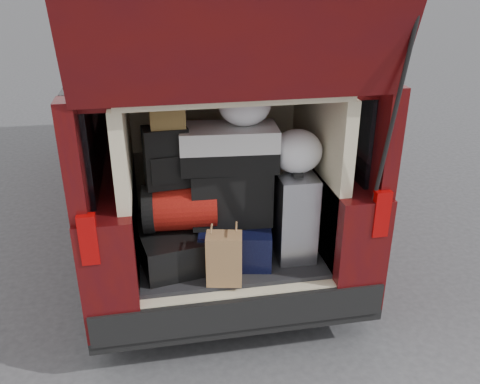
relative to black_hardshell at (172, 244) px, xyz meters
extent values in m
plane|color=#363638|center=(0.40, -0.14, -0.67)|extent=(80.00, 80.00, 0.00)
cylinder|color=black|center=(-0.42, 0.26, -0.35)|extent=(0.24, 0.64, 0.64)
cylinder|color=black|center=(1.22, 0.26, -0.35)|extent=(0.24, 0.64, 0.64)
cylinder|color=black|center=(-0.42, 3.56, -0.35)|extent=(0.24, 0.64, 0.64)
cylinder|color=black|center=(1.22, 3.56, -0.35)|extent=(0.24, 0.64, 0.64)
cube|color=black|center=(0.40, 1.94, -0.41)|extent=(1.90, 4.85, 0.08)
cube|color=#440B10|center=(-0.39, 1.94, 0.03)|extent=(0.33, 4.85, 0.80)
cube|color=#440B10|center=(1.18, 1.94, 0.03)|extent=(0.33, 4.85, 0.80)
cube|color=#440B10|center=(0.40, 1.94, 1.06)|extent=(1.82, 4.46, 0.10)
cube|color=black|center=(-0.48, 1.84, 0.77)|extent=(0.12, 4.25, 0.68)
cube|color=black|center=(1.28, 1.84, 0.77)|extent=(0.12, 4.25, 0.68)
cube|color=black|center=(0.40, -0.43, -0.27)|extent=(1.86, 0.16, 0.22)
cube|color=#990505|center=(-0.46, -0.47, 0.35)|extent=(0.10, 0.06, 0.30)
cube|color=#990505|center=(1.26, -0.47, 0.35)|extent=(0.10, 0.06, 0.30)
cube|color=black|center=(0.40, 0.14, -0.15)|extent=(1.24, 1.05, 0.06)
cube|color=beige|center=(-0.26, 0.14, 0.46)|extent=(0.08, 1.05, 1.15)
cube|color=beige|center=(1.06, 0.14, 0.46)|extent=(0.08, 1.05, 1.15)
cube|color=beige|center=(0.40, 0.69, 0.46)|extent=(1.34, 0.06, 1.15)
cube|color=beige|center=(0.40, 0.14, 1.06)|extent=(1.34, 1.05, 0.06)
cylinder|color=black|center=(1.24, -0.54, 0.98)|extent=(0.02, 0.90, 0.76)
cube|color=black|center=(0.40, 0.14, -0.39)|extent=(1.24, 1.05, 0.55)
cube|color=black|center=(0.00, 0.00, 0.00)|extent=(0.53, 0.66, 0.24)
cube|color=black|center=(0.45, 0.03, 0.01)|extent=(0.58, 0.67, 0.25)
cube|color=white|center=(0.83, -0.05, 0.18)|extent=(0.26, 0.41, 0.60)
cube|color=#A37A49|center=(0.31, -0.33, 0.05)|extent=(0.24, 0.18, 0.34)
cube|color=#A11B0E|center=(0.07, 0.01, 0.27)|extent=(0.49, 0.34, 0.31)
cube|color=black|center=(0.41, 0.03, 0.33)|extent=(0.55, 0.35, 0.38)
cube|color=black|center=(0.00, 0.02, 0.62)|extent=(0.29, 0.19, 0.39)
cube|color=silver|center=(0.40, 0.03, 0.66)|extent=(0.65, 0.37, 0.28)
cube|color=olive|center=(0.02, 0.04, 0.92)|extent=(0.22, 0.18, 0.19)
ellipsoid|color=silver|center=(0.51, 0.04, 0.93)|extent=(0.38, 0.36, 0.27)
ellipsoid|color=silver|center=(0.84, -0.04, 0.63)|extent=(0.39, 0.37, 0.29)
camera|label=1|loc=(-0.09, -3.01, 1.76)|focal=38.00mm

